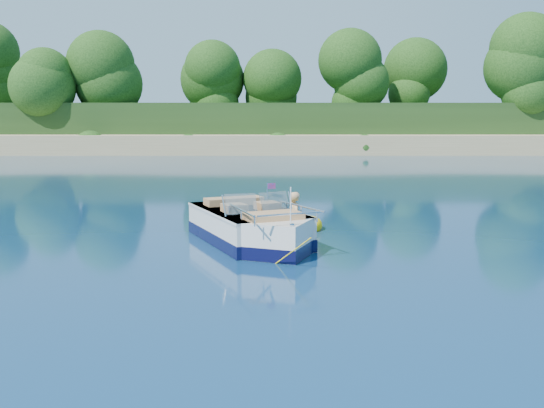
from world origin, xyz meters
name	(u,v)px	position (x,y,z in m)	size (l,w,h in m)	color
ground	(285,268)	(0.00, 0.00, 0.00)	(160.00, 160.00, 0.00)	#092140
shoreline	(273,133)	(0.00, 63.77, 0.98)	(170.00, 59.00, 6.00)	#9F8D5C
treeline	(275,85)	(0.04, 41.01, 5.55)	(150.00, 7.12, 8.19)	#321F10
motorboat	(253,230)	(-0.67, 2.18, 0.33)	(3.11, 4.78, 1.71)	silver
tow_tube	(293,225)	(0.31, 4.08, 0.10)	(1.86, 1.86, 0.40)	#FABF00
boy	(294,228)	(0.32, 4.13, 0.00)	(0.53, 0.34, 1.44)	tan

